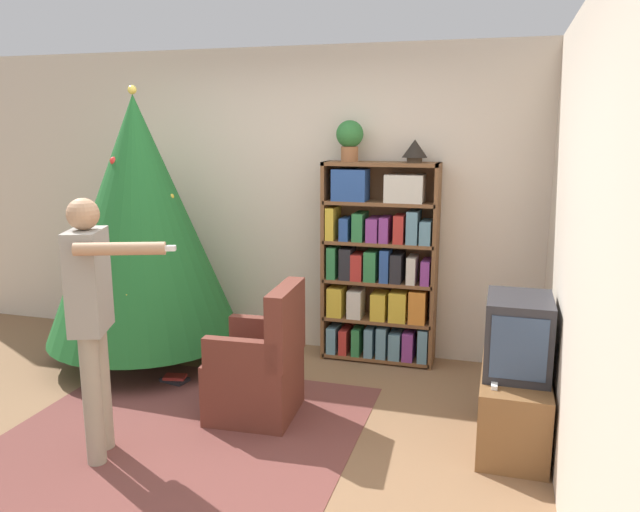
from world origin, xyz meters
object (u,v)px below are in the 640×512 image
Objects in this scene: christmas_tree at (140,219)px; potted_plant at (350,138)px; armchair at (260,370)px; bookshelf at (380,266)px; table_lamp at (415,150)px; television at (518,335)px; standing_person at (92,309)px.

potted_plant is at bearing 19.23° from christmas_tree.
armchair is at bearing -28.14° from christmas_tree.
table_lamp reaches higher than bookshelf.
christmas_tree is (-2.96, 0.61, 0.50)m from television.
christmas_tree reaches higher than standing_person.
christmas_tree is at bearing -178.01° from standing_person.
bookshelf is 5.06× the size of potted_plant.
television is 1.70m from armchair.
television is 1.78m from table_lamp.
bookshelf is at bearing -2.07° from potted_plant.
christmas_tree is at bearing -160.77° from potted_plant.
bookshelf is 1.07m from potted_plant.
table_lamp reaches higher than armchair.
television is at bearing -54.93° from table_lamp.
table_lamp is at bearing 14.74° from christmas_tree.
christmas_tree is 1.45× the size of standing_person.
bookshelf is 1.46m from armchair.
christmas_tree is 11.29× the size of table_lamp.
armchair is 4.60× the size of table_lamp.
armchair is 0.59× the size of standing_person.
television is at bearing -11.61° from christmas_tree.
bookshelf is 0.74× the size of christmas_tree.
potted_plant is 1.64× the size of table_lamp.
potted_plant is (-1.35, 1.17, 1.15)m from television.
potted_plant reaches higher than television.
potted_plant is at bearing 163.20° from armchair.
bookshelf is at bearing 132.96° from television.
potted_plant is 0.53m from table_lamp.
armchair is 2.01m from potted_plant.
television is 3.06m from christmas_tree.
potted_plant is at bearing 139.02° from television.
table_lamp is (0.53, 0.00, -0.09)m from potted_plant.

